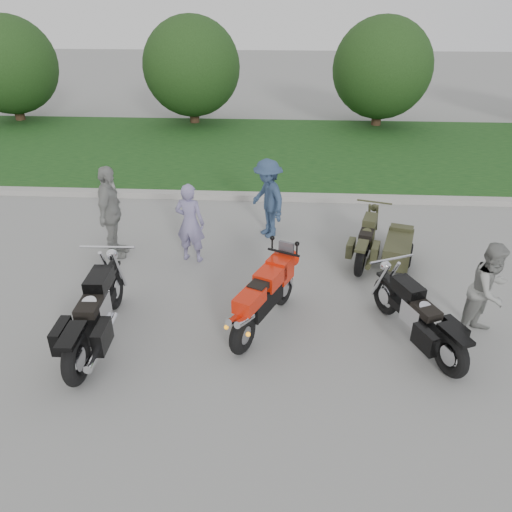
# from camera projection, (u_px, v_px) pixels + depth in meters

# --- Properties ---
(ground) EXTENTS (80.00, 80.00, 0.00)m
(ground) POSITION_uv_depth(u_px,v_px,m) (243.00, 348.00, 7.55)
(ground) COLOR gray
(ground) RESTS_ON ground
(curb) EXTENTS (60.00, 0.30, 0.15)m
(curb) POSITION_uv_depth(u_px,v_px,m) (262.00, 197.00, 12.78)
(curb) COLOR #A4A29B
(curb) RESTS_ON ground
(grass_strip) EXTENTS (60.00, 8.00, 0.14)m
(grass_strip) POSITION_uv_depth(u_px,v_px,m) (268.00, 150.00, 16.43)
(grass_strip) COLOR #2D5D20
(grass_strip) RESTS_ON ground
(tree_far_left) EXTENTS (3.60, 3.60, 4.00)m
(tree_far_left) POSITION_uv_depth(u_px,v_px,m) (9.00, 65.00, 18.88)
(tree_far_left) COLOR #3F2B1C
(tree_far_left) RESTS_ON ground
(tree_mid_left) EXTENTS (3.60, 3.60, 4.00)m
(tree_mid_left) POSITION_uv_depth(u_px,v_px,m) (192.00, 67.00, 18.51)
(tree_mid_left) COLOR #3F2B1C
(tree_mid_left) RESTS_ON ground
(tree_mid_right) EXTENTS (3.60, 3.60, 4.00)m
(tree_mid_right) POSITION_uv_depth(u_px,v_px,m) (382.00, 68.00, 18.15)
(tree_mid_right) COLOR #3F2B1C
(tree_mid_right) RESTS_ON ground
(sportbike_red) EXTENTS (1.00, 1.94, 0.98)m
(sportbike_red) POSITION_uv_depth(u_px,v_px,m) (263.00, 297.00, 7.75)
(sportbike_red) COLOR black
(sportbike_red) RESTS_ON ground
(cruiser_left) EXTENTS (0.45, 2.55, 0.98)m
(cruiser_left) POSITION_uv_depth(u_px,v_px,m) (94.00, 317.00, 7.40)
(cruiser_left) COLOR black
(cruiser_left) RESTS_ON ground
(cruiser_right) EXTENTS (1.06, 2.13, 0.87)m
(cruiser_right) POSITION_uv_depth(u_px,v_px,m) (421.00, 320.00, 7.44)
(cruiser_right) COLOR black
(cruiser_right) RESTS_ON ground
(cruiser_sidecar) EXTENTS (1.33, 2.01, 0.79)m
(cruiser_sidecar) POSITION_uv_depth(u_px,v_px,m) (385.00, 246.00, 9.71)
(cruiser_sidecar) COLOR black
(cruiser_sidecar) RESTS_ON ground
(person_stripe) EXTENTS (0.65, 0.50, 1.60)m
(person_stripe) POSITION_uv_depth(u_px,v_px,m) (190.00, 223.00, 9.62)
(person_stripe) COLOR #8079A4
(person_stripe) RESTS_ON ground
(person_grey) EXTENTS (0.96, 0.94, 1.56)m
(person_grey) POSITION_uv_depth(u_px,v_px,m) (489.00, 291.00, 7.52)
(person_grey) COLOR gray
(person_grey) RESTS_ON ground
(person_denim) EXTENTS (1.12, 1.27, 1.71)m
(person_denim) POSITION_uv_depth(u_px,v_px,m) (268.00, 199.00, 10.59)
(person_denim) COLOR navy
(person_denim) RESTS_ON ground
(person_back) EXTENTS (0.50, 1.11, 1.87)m
(person_back) POSITION_uv_depth(u_px,v_px,m) (111.00, 213.00, 9.73)
(person_back) COLOR gray
(person_back) RESTS_ON ground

